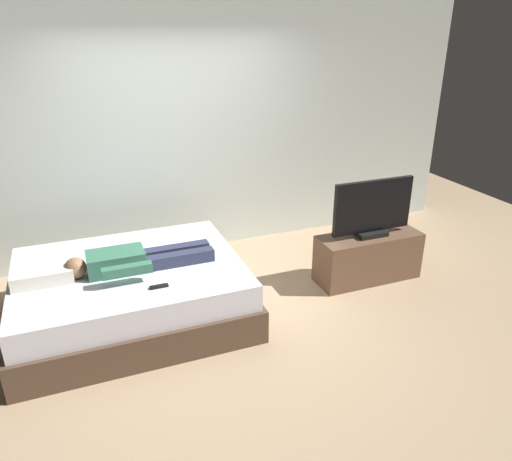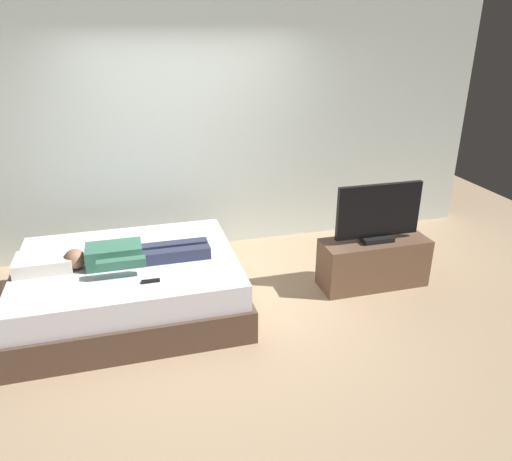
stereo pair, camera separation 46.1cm
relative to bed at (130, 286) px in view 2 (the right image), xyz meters
The scene contains 8 objects.
ground_plane 0.84m from the bed, 14.72° to the right, with size 10.00×10.00×0.00m, color tan.
back_wall 2.12m from the bed, 49.42° to the left, with size 6.40×0.10×2.80m, color silver.
bed is the anchor object (origin of this frame).
pillow 0.77m from the bed, behind, with size 0.48×0.34×0.12m, color silver.
person 0.37m from the bed, 68.94° to the right, with size 1.26×0.46×0.18m.
remote 0.59m from the bed, 69.43° to the right, with size 0.15×0.04×0.02m, color black.
tv_stand 2.43m from the bed, ahead, with size 1.10×0.40×0.50m, color brown.
tv 2.48m from the bed, ahead, with size 0.88×0.20×0.59m.
Camera 2 is at (-0.67, -3.90, 2.50)m, focal length 33.99 mm.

